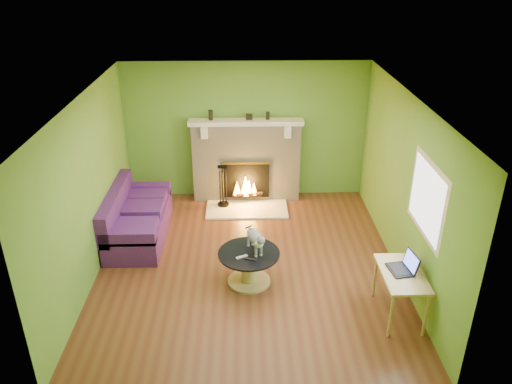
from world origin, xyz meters
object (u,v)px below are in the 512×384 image
coffee_table (249,265)px  cat (254,239)px  sofa (136,219)px  desk (402,278)px

coffee_table → cat: (0.08, 0.05, 0.40)m
sofa → cat: bearing=-33.6°
sofa → coffee_table: bearing=-35.7°
coffee_table → cat: size_ratio=1.46×
sofa → desk: bearing=-29.1°
coffee_table → cat: bearing=32.0°
desk → cat: (-1.86, 0.83, 0.10)m
desk → cat: size_ratio=1.50×
coffee_table → desk: size_ratio=0.98×
coffee_table → cat: 0.41m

